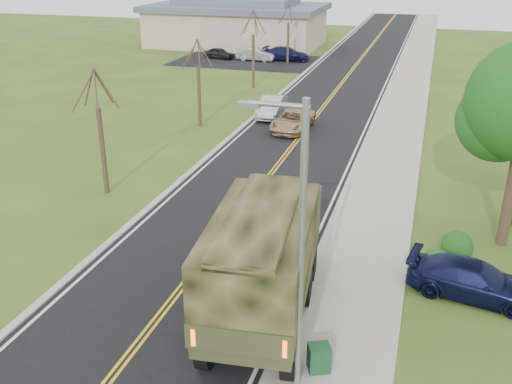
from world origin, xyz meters
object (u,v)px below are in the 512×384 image
at_px(military_truck, 265,253).
at_px(pickup_navy, 474,280).
at_px(suv_champagne, 293,121).
at_px(sedan_silver, 272,107).
at_px(utility_box_near, 319,358).

height_order(military_truck, pickup_navy, military_truck).
bearing_deg(suv_champagne, military_truck, -76.42).
relative_size(military_truck, pickup_navy, 1.89).
xyz_separation_m(military_truck, sedan_silver, (-6.23, 23.13, -1.59)).
distance_m(suv_champagne, sedan_silver, 3.54).
distance_m(suv_champagne, utility_box_near, 23.39).
bearing_deg(suv_champagne, pickup_navy, -56.29).
bearing_deg(sedan_silver, pickup_navy, -60.74).
height_order(pickup_navy, utility_box_near, pickup_navy).
distance_m(pickup_navy, utility_box_near, 6.79).
relative_size(sedan_silver, pickup_navy, 0.97).
bearing_deg(military_truck, sedan_silver, 98.98).
distance_m(military_truck, pickup_navy, 7.37).
distance_m(suv_champagne, pickup_navy, 20.19).
xyz_separation_m(sedan_silver, pickup_navy, (12.70, -20.02, -0.07)).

